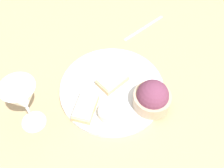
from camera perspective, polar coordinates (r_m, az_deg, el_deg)
name	(u,v)px	position (r m, az deg, el deg)	size (l,w,h in m)	color
ground_plane	(112,90)	(0.86, 0.00, -1.28)	(4.00, 4.00, 0.00)	tan
dinner_plate	(112,89)	(0.86, 0.00, -1.03)	(0.32, 0.32, 0.01)	silver
salad_bowl	(152,97)	(0.80, 8.18, -2.69)	(0.11, 0.11, 0.09)	tan
sauce_ramekin	(107,113)	(0.79, -1.01, -5.89)	(0.05, 0.05, 0.03)	beige
cheese_toast_near	(112,80)	(0.85, 0.05, 0.82)	(0.09, 0.06, 0.03)	#D1B27F
cheese_toast_far	(85,107)	(0.81, -5.53, -4.63)	(0.11, 0.09, 0.03)	#D1B27F
wine_glass	(23,99)	(0.73, -17.70, -2.90)	(0.09, 0.09, 0.18)	silver
fork	(144,28)	(1.04, 6.49, 11.29)	(0.19, 0.02, 0.01)	silver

